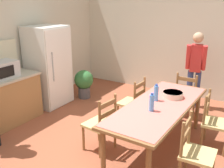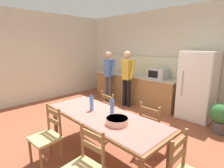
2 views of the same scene
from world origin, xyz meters
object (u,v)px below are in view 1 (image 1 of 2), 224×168
object	(u,v)px
serving_bowl	(173,94)
chair_head_end	(187,95)
bottle_off_centre	(156,93)
chair_side_far_left	(101,124)
bottle_near_centre	(152,103)
chair_side_near_left	(195,153)
person_by_table	(195,66)
refrigerator	(48,66)
chair_side_near_right	(214,122)
dining_table	(159,109)
chair_side_far_right	(133,103)
potted_plant	(84,82)
microwave	(2,70)

from	to	relation	value
serving_bowl	chair_head_end	size ratio (longest dim) A/B	0.35
bottle_off_centre	chair_side_far_left	world-z (taller)	bottle_off_centre
bottle_near_centre	chair_side_near_left	bearing A→B (deg)	-109.12
bottle_off_centre	person_by_table	distance (m)	1.85
refrigerator	bottle_off_centre	xyz separation A→B (m)	(-0.39, -2.64, 0.02)
serving_bowl	chair_side_near_right	distance (m)	0.75
bottle_off_centre	chair_head_end	world-z (taller)	bottle_off_centre
chair_side_near_left	chair_head_end	xyz separation A→B (m)	(1.93, 0.66, 0.00)
dining_table	chair_side_far_right	size ratio (longest dim) A/B	2.48
serving_bowl	chair_side_near_right	bearing A→B (deg)	-82.13
bottle_near_centre	serving_bowl	size ratio (longest dim) A/B	0.84
dining_table	bottle_near_centre	bearing A→B (deg)	178.45
person_by_table	chair_side_near_right	bearing A→B (deg)	14.22
potted_plant	refrigerator	bearing A→B (deg)	147.31
chair_side_far_right	person_by_table	distance (m)	1.67
refrigerator	dining_table	size ratio (longest dim) A/B	0.76
chair_side_near_right	person_by_table	distance (m)	1.71
dining_table	chair_side_far_left	distance (m)	0.91
bottle_near_centre	chair_head_end	size ratio (longest dim) A/B	0.30
chair_side_near_left	bottle_off_centre	bearing A→B (deg)	49.14
chair_side_far_left	person_by_table	xyz separation A→B (m)	(2.45, -0.74, 0.46)
bottle_near_centre	person_by_table	distance (m)	2.24
chair_side_far_left	bottle_off_centre	bearing A→B (deg)	140.92
refrigerator	chair_side_far_right	distance (m)	2.08
serving_bowl	chair_side_near_right	world-z (taller)	chair_side_near_right
chair_side_far_left	bottle_near_centre	bearing A→B (deg)	113.11
bottle_near_centre	serving_bowl	distance (m)	0.68
bottle_near_centre	potted_plant	xyz separation A→B (m)	(1.45, 2.30, -0.49)
microwave	person_by_table	xyz separation A→B (m)	(2.58, -2.77, -0.14)
refrigerator	chair_side_far_left	world-z (taller)	refrigerator
serving_bowl	chair_side_far_left	xyz separation A→B (m)	(-0.88, 0.80, -0.36)
chair_side_far_left	person_by_table	world-z (taller)	person_by_table
chair_side_far_right	chair_side_far_left	xyz separation A→B (m)	(-1.01, 0.03, 0.00)
chair_side_far_right	chair_head_end	distance (m)	1.16
person_by_table	potted_plant	distance (m)	2.51
refrigerator	chair_side_near_left	size ratio (longest dim) A/B	1.88
microwave	bottle_near_centre	xyz separation A→B (m)	(0.34, -2.75, -0.16)
chair_side_near_right	chair_head_end	xyz separation A→B (m)	(0.93, 0.69, 0.00)
potted_plant	dining_table	bearing A→B (deg)	-116.83
bottle_near_centre	potted_plant	distance (m)	2.76
refrigerator	chair_side_near_right	bearing A→B (deg)	-90.34
refrigerator	person_by_table	world-z (taller)	refrigerator
chair_head_end	potted_plant	world-z (taller)	chair_head_end
bottle_off_centre	refrigerator	bearing A→B (deg)	81.68
chair_head_end	potted_plant	xyz separation A→B (m)	(-0.24, 2.35, -0.06)
microwave	chair_head_end	distance (m)	3.51
serving_bowl	bottle_off_centre	bearing A→B (deg)	147.33
serving_bowl	chair_side_far_right	size ratio (longest dim) A/B	0.35
bottle_off_centre	chair_side_far_right	xyz separation A→B (m)	(0.41, 0.60, -0.43)
microwave	chair_head_end	bearing A→B (deg)	-54.06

